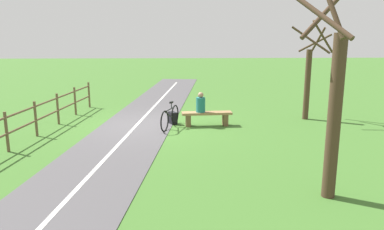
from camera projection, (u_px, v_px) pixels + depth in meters
ground_plane at (148, 125)px, 12.74m from camera, size 80.00×80.00×0.00m
paved_path at (100, 164)px, 8.80m from camera, size 6.69×36.04×0.02m
path_centre_line at (100, 164)px, 8.79m from camera, size 3.86×31.79×0.00m
bench at (207, 116)px, 12.58m from camera, size 1.74×0.48×0.49m
person_seated at (201, 104)px, 12.46m from camera, size 0.33×0.33×0.69m
bicycle at (170, 117)px, 12.26m from camera, size 0.60×1.65×0.88m
backpack at (173, 118)px, 12.87m from camera, size 0.35×0.40×0.43m
tree_far_left at (309, 76)px, 13.31m from camera, size 1.70×1.72×3.58m
tree_mid_field at (333, 104)px, 6.68m from camera, size 1.23×1.57×4.27m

